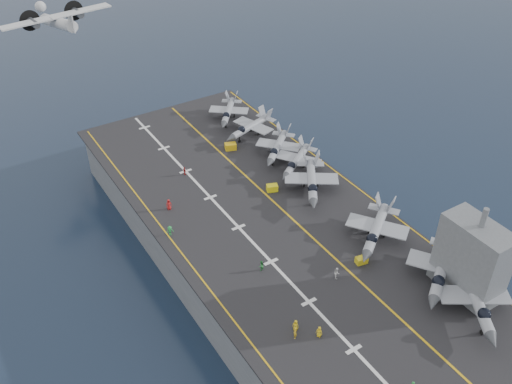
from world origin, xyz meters
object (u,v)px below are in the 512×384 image
tow_cart_a (361,260)px  transport_plane (58,23)px  fighter_jet_0 (476,298)px  island_superstructure (474,251)px

tow_cart_a → transport_plane: (-20.09, 81.30, 17.04)m
fighter_jet_0 → tow_cart_a: bearing=113.2°
tow_cart_a → transport_plane: size_ratio=0.07×
island_superstructure → transport_plane: 98.60m
transport_plane → tow_cart_a: bearing=-76.1°
tow_cart_a → island_superstructure: bearing=-53.4°
fighter_jet_0 → transport_plane: bearing=105.5°
island_superstructure → fighter_jet_0: 6.54m
fighter_jet_0 → tow_cart_a: 17.57m
island_superstructure → transport_plane: (-29.24, 93.62, 10.09)m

